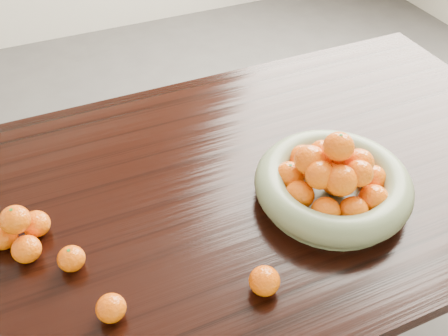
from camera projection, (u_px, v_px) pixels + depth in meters
name	position (u px, v px, depth m)	size (l,w,h in m)	color
dining_table	(204.00, 216.00, 1.31)	(2.00, 1.00, 0.75)	black
fruit_bowl	(333.00, 182.00, 1.20)	(0.38, 0.38, 0.19)	#6F7958
orange_pyramid	(20.00, 232.00, 1.10)	(0.14, 0.13, 0.12)	orange
loose_orange_0	(71.00, 259.00, 1.06)	(0.06, 0.06, 0.06)	orange
loose_orange_1	(111.00, 308.00, 0.97)	(0.06, 0.06, 0.06)	orange
loose_orange_2	(264.00, 281.00, 1.02)	(0.06, 0.06, 0.06)	orange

